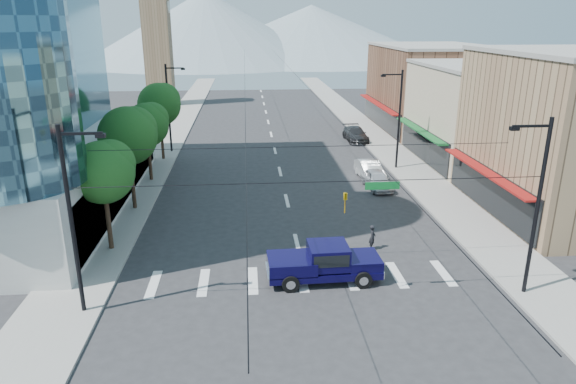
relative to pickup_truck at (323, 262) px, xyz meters
name	(u,v)px	position (x,y,z in m)	size (l,w,h in m)	color
ground	(309,293)	(-0.92, -1.25, -1.06)	(160.00, 160.00, 0.00)	#28282B
sidewalk_left	(173,132)	(-12.92, 38.75, -0.99)	(4.00, 120.00, 0.15)	gray
sidewalk_right	(365,129)	(11.08, 38.75, -0.99)	(4.00, 120.00, 0.15)	gray
shop_mid	(488,115)	(19.08, 22.75, 3.44)	(12.00, 14.00, 9.00)	tan
shop_far	(430,89)	(19.08, 38.75, 3.94)	(12.00, 18.00, 10.00)	brown
clock_tower	(157,37)	(-17.42, 60.75, 9.58)	(4.80, 4.80, 20.40)	#8C6B4C
mountain_left	(206,27)	(-15.92, 148.75, 9.94)	(80.00, 80.00, 22.00)	gray
mountain_right	(311,33)	(19.08, 158.75, 7.94)	(90.00, 90.00, 18.00)	gray
tree_near	(105,170)	(-11.99, 4.85, 3.93)	(3.65, 3.64, 6.71)	black
tree_midnear	(130,134)	(-11.99, 11.85, 4.53)	(4.09, 4.09, 7.52)	black
tree_midfar	(148,123)	(-11.99, 18.85, 3.93)	(3.65, 3.64, 6.71)	black
tree_far	(161,103)	(-11.99, 25.85, 4.53)	(4.09, 4.09, 7.52)	black
signal_rig	(317,214)	(-0.73, -2.25, 3.58)	(21.80, 0.20, 9.00)	black
lamp_pole_nw	(170,105)	(-11.58, 28.75, 3.88)	(2.00, 0.25, 9.00)	black
lamp_pole_ne	(398,116)	(9.75, 20.75, 3.88)	(2.00, 0.25, 9.00)	black
pickup_truck	(323,262)	(0.00, 0.00, 0.00)	(6.10, 2.50, 2.04)	#0A0736
pedestrian	(372,237)	(3.51, 3.63, -0.29)	(0.57, 0.37, 1.55)	black
parked_car_near	(377,179)	(6.68, 15.27, -0.31)	(1.78, 4.42, 1.51)	silver
parked_car_mid	(370,170)	(6.68, 17.79, -0.27)	(1.67, 4.80, 1.58)	silver
parked_car_far	(355,134)	(8.48, 32.45, -0.28)	(2.20, 5.42, 1.57)	#2A2A2C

